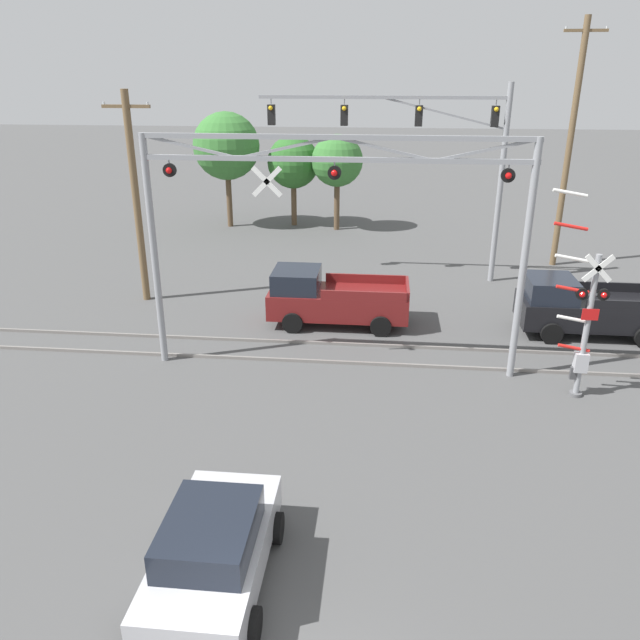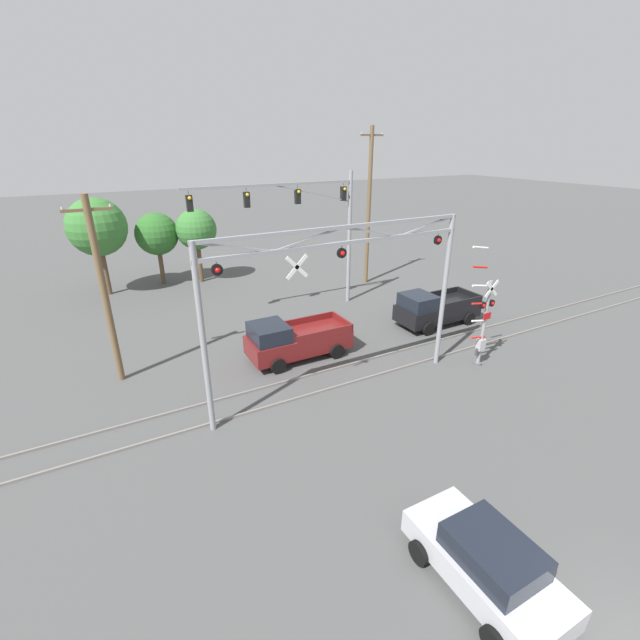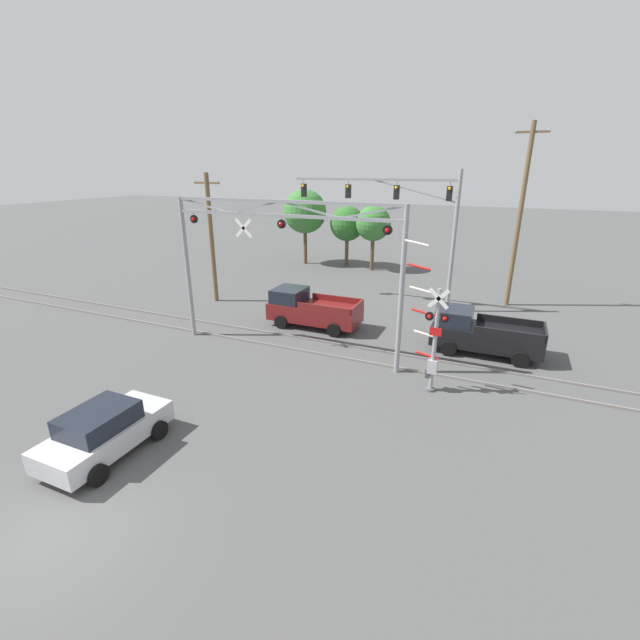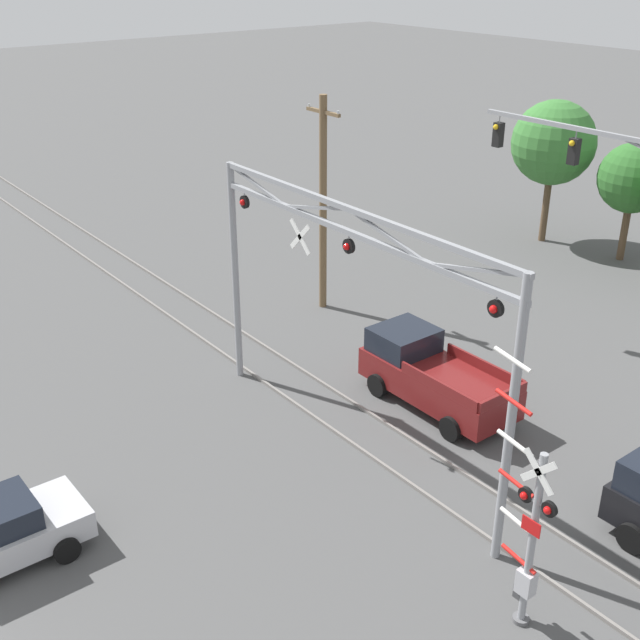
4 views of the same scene
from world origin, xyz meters
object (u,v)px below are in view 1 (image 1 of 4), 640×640
(pickup_truck_following, at_px, (584,308))
(traffic_signal_span, at_px, (442,147))
(utility_pole_right, at_px, (570,145))
(pickup_truck_lead, at_px, (331,298))
(sedan_waiting, at_px, (213,549))
(background_tree_far_left_verge, at_px, (293,163))
(background_tree_beyond_span, at_px, (337,161))
(crossing_gantry, at_px, (334,210))
(background_tree_far_right_verge, at_px, (226,146))
(utility_pole_left, at_px, (136,197))
(crossing_signal_mast, at_px, (583,327))

(pickup_truck_following, bearing_deg, traffic_signal_span, 130.03)
(pickup_truck_following, height_order, utility_pole_right, utility_pole_right)
(pickup_truck_lead, bearing_deg, sedan_waiting, -94.54)
(sedan_waiting, bearing_deg, traffic_signal_span, 74.64)
(utility_pole_right, bearing_deg, background_tree_far_left_verge, 152.83)
(pickup_truck_following, distance_m, background_tree_beyond_span, 17.79)
(crossing_gantry, height_order, background_tree_beyond_span, crossing_gantry)
(background_tree_far_right_verge, bearing_deg, utility_pole_right, -19.79)
(traffic_signal_span, xyz_separation_m, utility_pole_left, (-11.72, -3.85, -1.56))
(pickup_truck_lead, distance_m, background_tree_far_right_verge, 16.79)
(crossing_signal_mast, xyz_separation_m, utility_pole_left, (-14.99, 6.59, 2.03))
(utility_pole_right, bearing_deg, sedan_waiting, -117.24)
(pickup_truck_following, distance_m, background_tree_far_left_verge, 19.99)
(background_tree_beyond_span, xyz_separation_m, background_tree_far_right_verge, (-6.35, 0.16, 0.72))
(background_tree_beyond_span, bearing_deg, crossing_signal_mast, -66.86)
(crossing_signal_mast, relative_size, background_tree_far_right_verge, 0.90)
(traffic_signal_span, distance_m, background_tree_far_right_verge, 14.51)
(crossing_signal_mast, bearing_deg, utility_pole_right, 78.94)
(crossing_signal_mast, relative_size, pickup_truck_following, 1.19)
(utility_pole_right, bearing_deg, traffic_signal_span, -154.30)
(traffic_signal_span, height_order, background_tree_far_right_verge, traffic_signal_span)
(pickup_truck_lead, bearing_deg, crossing_signal_mast, -33.09)
(pickup_truck_lead, relative_size, pickup_truck_following, 1.02)
(crossing_signal_mast, bearing_deg, background_tree_beyond_span, 113.14)
(crossing_gantry, height_order, background_tree_far_right_verge, crossing_gantry)
(pickup_truck_lead, height_order, utility_pole_left, utility_pole_left)
(crossing_gantry, distance_m, background_tree_far_right_verge, 19.88)
(traffic_signal_span, bearing_deg, pickup_truck_lead, -125.45)
(traffic_signal_span, relative_size, utility_pole_left, 1.27)
(sedan_waiting, relative_size, utility_pole_right, 0.36)
(crossing_signal_mast, relative_size, background_tree_far_left_verge, 1.13)
(background_tree_beyond_span, bearing_deg, traffic_signal_span, -60.66)
(pickup_truck_lead, bearing_deg, utility_pole_left, 166.62)
(utility_pole_left, height_order, utility_pole_right, utility_pole_right)
(crossing_signal_mast, height_order, background_tree_beyond_span, crossing_signal_mast)
(pickup_truck_following, bearing_deg, utility_pole_right, 82.95)
(traffic_signal_span, bearing_deg, pickup_truck_following, -49.97)
(pickup_truck_following, height_order, background_tree_far_right_verge, background_tree_far_right_verge)
(background_tree_far_right_verge, bearing_deg, crossing_signal_mast, -53.12)
(sedan_waiting, bearing_deg, pickup_truck_lead, 85.46)
(utility_pole_left, distance_m, background_tree_far_left_verge, 14.20)
(pickup_truck_lead, distance_m, utility_pole_left, 8.51)
(crossing_signal_mast, bearing_deg, background_tree_far_right_verge, 126.88)
(crossing_gantry, xyz_separation_m, utility_pole_right, (9.55, 12.17, 0.57))
(crossing_gantry, bearing_deg, utility_pole_left, 145.60)
(background_tree_beyond_span, relative_size, background_tree_far_left_verge, 1.04)
(utility_pole_right, distance_m, background_tree_far_right_verge, 18.29)
(crossing_gantry, distance_m, utility_pole_left, 9.76)
(crossing_signal_mast, bearing_deg, utility_pole_left, 156.26)
(crossing_signal_mast, distance_m, pickup_truck_following, 5.10)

